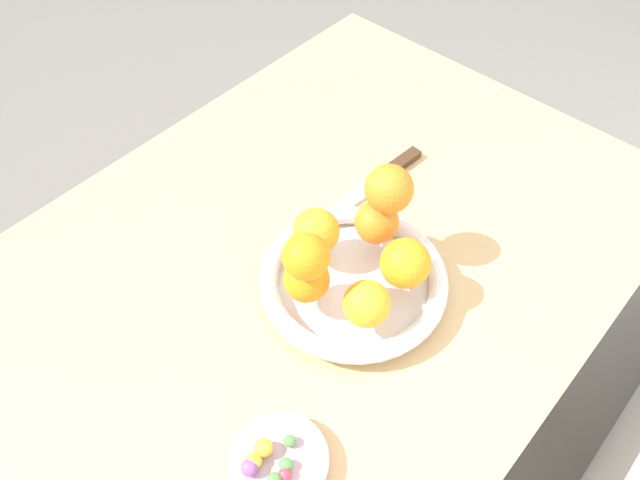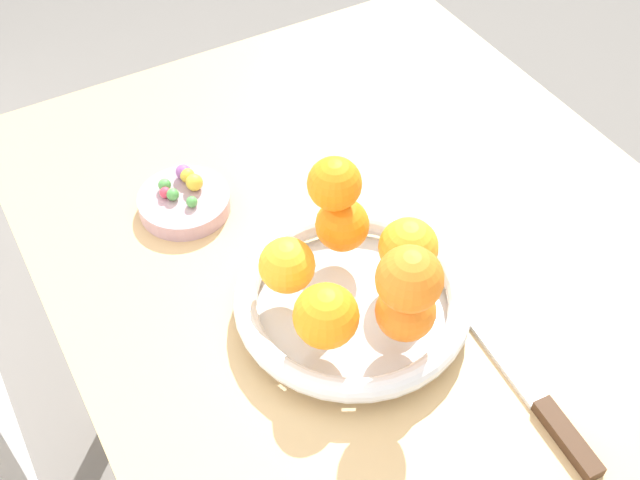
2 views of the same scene
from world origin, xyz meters
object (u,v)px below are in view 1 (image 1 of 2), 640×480
at_px(candy_dish, 279,462).
at_px(candy_ball_4, 274,480).
at_px(knife, 373,184).
at_px(candy_ball_6, 264,448).
at_px(orange_5, 306,257).
at_px(fruit_bowl, 354,280).
at_px(candy_ball_2, 290,441).
at_px(candy_ball_1, 286,465).
at_px(candy_ball_3, 250,468).
at_px(orange_4, 318,230).
at_px(dining_table, 310,293).
at_px(candy_ball_0, 254,461).
at_px(orange_3, 377,222).
at_px(orange_1, 367,304).
at_px(candy_ball_5, 285,474).
at_px(orange_0, 307,279).
at_px(orange_6, 389,189).
at_px(orange_2, 405,263).

distance_m(candy_dish, candy_ball_4, 0.03).
bearing_deg(knife, candy_ball_6, 23.26).
relative_size(orange_5, candy_ball_6, 2.74).
relative_size(fruit_bowl, candy_ball_2, 18.53).
distance_m(candy_ball_1, candy_ball_3, 0.04).
xyz_separation_m(orange_4, candy_ball_6, (0.25, 0.15, -0.04)).
bearing_deg(fruit_bowl, dining_table, -89.15).
bearing_deg(orange_4, candy_ball_6, 30.01).
distance_m(candy_ball_0, candy_ball_3, 0.01).
bearing_deg(candy_dish, candy_ball_6, -75.02).
distance_m(dining_table, candy_dish, 0.32).
distance_m(orange_3, candy_ball_6, 0.34).
bearing_deg(orange_4, candy_ball_4, 33.57).
xyz_separation_m(orange_1, candy_ball_0, (0.22, 0.02, -0.04)).
bearing_deg(candy_ball_3, candy_ball_5, 122.69).
xyz_separation_m(candy_dish, candy_ball_4, (0.02, 0.02, 0.02)).
distance_m(orange_0, orange_1, 0.08).
bearing_deg(orange_6, candy_dish, 18.31).
relative_size(orange_2, orange_6, 1.03).
bearing_deg(candy_ball_6, fruit_bowl, -162.78).
height_order(orange_2, candy_ball_6, orange_2).
relative_size(candy_ball_2, candy_ball_4, 0.86).
bearing_deg(candy_ball_4, orange_0, -145.81).
relative_size(candy_dish, orange_5, 1.93).
distance_m(candy_dish, orange_6, 0.36).
bearing_deg(orange_1, candy_ball_2, 11.62).
distance_m(dining_table, candy_ball_4, 0.35).
bearing_deg(orange_6, fruit_bowl, 8.26).
bearing_deg(orange_1, candy_dish, 11.17).
relative_size(orange_4, orange_5, 1.11).
bearing_deg(candy_dish, candy_ball_5, 64.39).
xyz_separation_m(dining_table, orange_0, (0.07, 0.06, 0.16)).
height_order(orange_6, candy_ball_1, orange_6).
bearing_deg(candy_ball_2, candy_ball_5, 35.50).
relative_size(candy_dish, orange_3, 1.84).
bearing_deg(candy_ball_1, fruit_bowl, -156.30).
height_order(candy_ball_1, candy_ball_5, candy_ball_1).
height_order(orange_2, orange_4, orange_2).
distance_m(candy_ball_6, knife, 0.47).
distance_m(candy_dish, orange_1, 0.21).
xyz_separation_m(candy_ball_3, candy_ball_6, (-0.03, -0.00, 0.00)).
xyz_separation_m(candy_ball_0, candy_ball_3, (0.01, 0.00, 0.00)).
bearing_deg(candy_ball_2, orange_4, -144.56).
relative_size(orange_4, candy_ball_3, 3.35).
xyz_separation_m(fruit_bowl, candy_ball_5, (0.26, 0.12, 0.01)).
distance_m(candy_ball_2, candy_ball_3, 0.05).
distance_m(orange_0, orange_4, 0.08).
xyz_separation_m(fruit_bowl, orange_2, (-0.04, 0.05, 0.05)).
height_order(orange_1, orange_6, orange_6).
distance_m(orange_5, candy_ball_2, 0.21).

